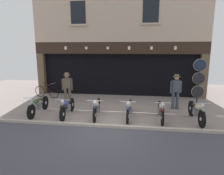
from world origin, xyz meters
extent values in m
cube|color=gray|center=(0.00, 5.00, -0.04)|extent=(22.45, 10.00, 0.08)
cube|color=#AE9F92|center=(0.00, 0.08, 0.01)|extent=(22.45, 0.16, 0.18)
cube|color=black|center=(0.00, 7.30, 1.30)|extent=(9.61, 4.00, 2.60)
cube|color=brown|center=(-5.00, 5.18, 1.30)|extent=(0.44, 0.36, 2.60)
cube|color=brown|center=(5.00, 5.18, 1.30)|extent=(0.44, 0.36, 2.60)
cube|color=black|center=(0.00, 5.55, 1.43)|extent=(9.19, 0.03, 2.18)
cube|color=#2E2017|center=(0.00, 5.12, 2.95)|extent=(10.45, 0.24, 0.70)
cube|color=silver|center=(-3.25, 4.99, 2.95)|extent=(0.14, 0.03, 0.20)
cube|color=silver|center=(-1.95, 4.99, 2.95)|extent=(0.14, 0.03, 0.16)
cube|color=silver|center=(-0.62, 4.99, 2.95)|extent=(0.14, 0.03, 0.16)
cube|color=silver|center=(0.65, 4.99, 2.95)|extent=(0.14, 0.03, 0.21)
cube|color=silver|center=(1.94, 4.99, 2.95)|extent=(0.14, 0.03, 0.19)
cube|color=silver|center=(3.29, 4.99, 2.95)|extent=(0.14, 0.03, 0.21)
cube|color=#BEA38E|center=(0.00, 5.20, 5.00)|extent=(10.45, 0.40, 3.39)
cube|color=black|center=(-2.39, 4.99, 5.00)|extent=(0.90, 0.02, 1.30)
cube|color=#BEA38E|center=(-2.39, 4.95, 4.30)|extent=(1.10, 0.12, 0.10)
cube|color=black|center=(1.83, 4.99, 5.00)|extent=(0.90, 0.02, 1.30)
cube|color=#BEA38E|center=(1.83, 4.95, 4.30)|extent=(1.10, 0.12, 0.10)
cylinder|color=black|center=(-3.17, 0.50, 0.32)|extent=(0.11, 0.65, 0.65)
cylinder|color=silver|center=(-3.17, 0.50, 0.32)|extent=(0.11, 0.15, 0.14)
cylinder|color=black|center=(-3.25, 1.90, 0.32)|extent=(0.12, 0.65, 0.65)
cylinder|color=silver|center=(-3.25, 1.90, 0.32)|extent=(0.12, 0.15, 0.14)
cube|color=gray|center=(-3.21, 1.20, 0.44)|extent=(0.14, 1.29, 0.07)
cube|color=slate|center=(-3.21, 1.20, 0.37)|extent=(0.22, 0.33, 0.26)
ellipsoid|color=#344A2A|center=(-3.20, 1.03, 0.64)|extent=(0.25, 0.47, 0.20)
ellipsoid|color=#38281E|center=(-3.23, 1.45, 0.62)|extent=(0.22, 0.31, 0.10)
cube|color=gray|center=(-3.17, 0.50, 0.67)|extent=(0.12, 0.37, 0.04)
sphere|color=silver|center=(-3.18, 0.56, 0.82)|extent=(0.15, 0.15, 0.15)
cylinder|color=silver|center=(-3.18, 0.56, 0.90)|extent=(0.62, 0.06, 0.02)
cylinder|color=silver|center=(-3.18, 0.54, 0.61)|extent=(0.05, 0.24, 0.62)
cylinder|color=black|center=(-1.77, 0.41, 0.32)|extent=(0.11, 0.63, 0.63)
cylinder|color=silver|center=(-1.77, 0.41, 0.32)|extent=(0.11, 0.14, 0.14)
cylinder|color=black|center=(-1.86, 1.79, 0.32)|extent=(0.12, 0.64, 0.63)
cylinder|color=silver|center=(-1.86, 1.79, 0.32)|extent=(0.12, 0.15, 0.14)
cube|color=black|center=(-1.81, 1.10, 0.44)|extent=(0.15, 1.27, 0.07)
cube|color=slate|center=(-1.81, 1.10, 0.37)|extent=(0.22, 0.33, 0.26)
ellipsoid|color=navy|center=(-1.80, 0.94, 0.64)|extent=(0.25, 0.47, 0.20)
ellipsoid|color=#38281E|center=(-1.83, 1.35, 0.62)|extent=(0.22, 0.31, 0.10)
cube|color=black|center=(-1.77, 0.41, 0.65)|extent=(0.12, 0.37, 0.04)
sphere|color=silver|center=(-1.78, 0.47, 0.82)|extent=(0.15, 0.15, 0.15)
cylinder|color=silver|center=(-1.78, 0.47, 0.90)|extent=(0.62, 0.06, 0.02)
cylinder|color=silver|center=(-1.77, 0.45, 0.61)|extent=(0.05, 0.26, 0.61)
cylinder|color=black|center=(-0.46, 0.47, 0.32)|extent=(0.13, 0.64, 0.64)
cylinder|color=silver|center=(-0.46, 0.47, 0.32)|extent=(0.11, 0.15, 0.14)
cylinder|color=black|center=(-0.59, 1.89, 0.32)|extent=(0.14, 0.64, 0.64)
cylinder|color=silver|center=(-0.59, 1.89, 0.32)|extent=(0.12, 0.15, 0.14)
cube|color=#233445|center=(-0.52, 1.18, 0.44)|extent=(0.18, 1.31, 0.07)
cube|color=slate|center=(-0.52, 1.18, 0.37)|extent=(0.23, 0.34, 0.26)
ellipsoid|color=tan|center=(-0.51, 1.01, 0.64)|extent=(0.26, 0.48, 0.20)
ellipsoid|color=#38281E|center=(-0.55, 1.43, 0.62)|extent=(0.23, 0.32, 0.10)
cube|color=#233445|center=(-0.46, 0.47, 0.66)|extent=(0.13, 0.37, 0.04)
sphere|color=silver|center=(-0.47, 0.53, 0.82)|extent=(0.15, 0.15, 0.15)
cylinder|color=silver|center=(-0.47, 0.53, 0.90)|extent=(0.62, 0.08, 0.02)
cylinder|color=silver|center=(-0.46, 0.51, 0.61)|extent=(0.06, 0.29, 0.60)
cylinder|color=black|center=(0.86, 0.54, 0.30)|extent=(0.09, 0.61, 0.60)
cylinder|color=silver|center=(0.86, 0.54, 0.30)|extent=(0.10, 0.14, 0.13)
cylinder|color=black|center=(0.90, 1.97, 0.30)|extent=(0.10, 0.61, 0.60)
cylinder|color=silver|center=(0.90, 1.97, 0.30)|extent=(0.11, 0.14, 0.13)
cube|color=#222B4F|center=(0.88, 1.26, 0.42)|extent=(0.11, 1.32, 0.07)
cube|color=slate|center=(0.88, 1.26, 0.35)|extent=(0.21, 0.33, 0.26)
ellipsoid|color=#A4A488|center=(0.87, 1.09, 0.62)|extent=(0.23, 0.47, 0.20)
ellipsoid|color=#38281E|center=(0.88, 1.52, 0.60)|extent=(0.21, 0.31, 0.10)
cube|color=#222B4F|center=(0.86, 0.54, 0.62)|extent=(0.11, 0.36, 0.04)
sphere|color=silver|center=(0.86, 0.60, 0.80)|extent=(0.15, 0.15, 0.15)
cylinder|color=silver|center=(0.86, 0.60, 0.88)|extent=(0.62, 0.04, 0.02)
cylinder|color=silver|center=(0.86, 0.58, 0.59)|extent=(0.04, 0.28, 0.60)
cylinder|color=black|center=(2.19, 0.53, 0.31)|extent=(0.07, 0.63, 0.63)
cylinder|color=silver|center=(2.19, 0.53, 0.31)|extent=(0.10, 0.14, 0.14)
cylinder|color=black|center=(2.20, 1.83, 0.31)|extent=(0.08, 0.63, 0.63)
cylinder|color=silver|center=(2.20, 1.83, 0.31)|extent=(0.11, 0.14, 0.14)
cube|color=#4F1715|center=(2.20, 1.18, 0.43)|extent=(0.08, 1.20, 0.07)
cube|color=slate|center=(2.20, 1.18, 0.36)|extent=(0.20, 0.32, 0.26)
ellipsoid|color=gray|center=(2.19, 1.03, 0.63)|extent=(0.22, 0.46, 0.20)
ellipsoid|color=#38281E|center=(2.20, 1.42, 0.61)|extent=(0.20, 0.30, 0.10)
cube|color=#4F1715|center=(2.19, 0.53, 0.65)|extent=(0.10, 0.36, 0.04)
sphere|color=silver|center=(2.19, 0.59, 0.81)|extent=(0.15, 0.15, 0.15)
cylinder|color=silver|center=(2.19, 0.59, 0.89)|extent=(0.62, 0.03, 0.02)
cylinder|color=silver|center=(2.19, 0.57, 0.60)|extent=(0.04, 0.26, 0.61)
cylinder|color=black|center=(3.63, 0.53, 0.34)|extent=(0.10, 0.68, 0.68)
cylinder|color=silver|center=(3.63, 0.53, 0.34)|extent=(0.11, 0.15, 0.15)
cylinder|color=black|center=(3.57, 1.84, 0.34)|extent=(0.11, 0.68, 0.68)
cylinder|color=silver|center=(3.57, 1.84, 0.34)|extent=(0.12, 0.15, 0.15)
cube|color=gray|center=(3.60, 1.19, 0.46)|extent=(0.12, 1.20, 0.07)
cube|color=slate|center=(3.60, 1.19, 0.39)|extent=(0.21, 0.33, 0.26)
ellipsoid|color=tan|center=(3.61, 1.03, 0.66)|extent=(0.24, 0.47, 0.20)
ellipsoid|color=#38281E|center=(3.59, 1.42, 0.64)|extent=(0.21, 0.31, 0.10)
cube|color=gray|center=(3.63, 0.53, 0.70)|extent=(0.12, 0.36, 0.04)
sphere|color=silver|center=(3.63, 0.59, 0.84)|extent=(0.15, 0.15, 0.15)
cylinder|color=silver|center=(3.63, 0.59, 0.92)|extent=(0.62, 0.05, 0.02)
cylinder|color=silver|center=(3.63, 0.57, 0.63)|extent=(0.05, 0.27, 0.61)
cylinder|color=brown|center=(-2.39, 3.02, 0.43)|extent=(0.15, 0.15, 0.87)
cylinder|color=brown|center=(-2.61, 2.97, 0.43)|extent=(0.15, 0.15, 0.87)
cube|color=brown|center=(-2.50, 2.99, 1.12)|extent=(0.42, 0.30, 0.54)
cube|color=silver|center=(-2.53, 3.11, 1.18)|extent=(0.14, 0.05, 0.30)
cube|color=#47234C|center=(-2.53, 3.12, 1.17)|extent=(0.05, 0.02, 0.28)
cylinder|color=brown|center=(-2.27, 3.04, 1.05)|extent=(0.09, 0.09, 0.61)
cylinder|color=brown|center=(-2.73, 2.94, 1.05)|extent=(0.09, 0.09, 0.61)
sphere|color=#9E7A5B|center=(-2.50, 2.99, 1.50)|extent=(0.20, 0.20, 0.20)
cylinder|color=#7F705B|center=(-2.50, 2.99, 1.56)|extent=(0.35, 0.35, 0.01)
cylinder|color=#7F705B|center=(-2.50, 2.99, 1.61)|extent=(0.21, 0.21, 0.11)
cylinder|color=#3D424C|center=(3.16, 2.81, 0.45)|extent=(0.15, 0.15, 0.89)
cylinder|color=#3D424C|center=(2.94, 2.77, 0.45)|extent=(0.15, 0.15, 0.89)
cube|color=#3D424C|center=(3.05, 2.79, 1.15)|extent=(0.42, 0.29, 0.55)
cube|color=white|center=(3.02, 2.90, 1.22)|extent=(0.14, 0.05, 0.31)
cube|color=navy|center=(3.02, 2.92, 1.20)|extent=(0.05, 0.02, 0.29)
cylinder|color=#3D424C|center=(3.28, 2.84, 1.10)|extent=(0.09, 0.09, 0.58)
cylinder|color=#3D424C|center=(2.82, 2.74, 1.10)|extent=(0.09, 0.09, 0.58)
sphere|color=beige|center=(3.05, 2.79, 1.54)|extent=(0.21, 0.21, 0.21)
cylinder|color=brown|center=(3.05, 2.79, 1.59)|extent=(0.35, 0.35, 0.01)
cylinder|color=brown|center=(3.05, 2.79, 1.65)|extent=(0.22, 0.22, 0.11)
cylinder|color=#232328|center=(4.27, 3.52, 1.15)|extent=(0.06, 0.06, 2.29)
cylinder|color=#192338|center=(4.27, 3.50, 2.11)|extent=(0.60, 0.03, 0.60)
torus|color=beige|center=(4.27, 3.51, 2.11)|extent=(0.62, 0.04, 0.62)
cylinder|color=black|center=(4.27, 3.50, 1.43)|extent=(0.60, 0.03, 0.60)
torus|color=beige|center=(4.27, 3.51, 1.43)|extent=(0.62, 0.04, 0.62)
cylinder|color=black|center=(4.27, 3.50, 0.75)|extent=(0.60, 0.03, 0.60)
torus|color=silver|center=(4.27, 3.51, 0.75)|extent=(0.62, 0.04, 0.62)
cube|color=beige|center=(-2.67, 5.40, 1.71)|extent=(0.73, 0.02, 1.09)
cube|color=#1E3323|center=(-2.67, 5.39, 2.15)|extent=(0.73, 0.01, 0.20)
cube|color=silver|center=(-3.92, 5.40, 1.58)|extent=(0.78, 0.02, 0.95)
cube|color=#232328|center=(-3.92, 5.39, 1.96)|extent=(0.78, 0.01, 0.20)
torus|color=black|center=(-3.77, 4.08, 0.32)|extent=(0.68, 0.17, 0.68)
torus|color=black|center=(-4.76, 4.28, 0.32)|extent=(0.68, 0.17, 0.68)
cylinder|color=#4C1E19|center=(-4.17, 4.16, 0.50)|extent=(0.59, 0.15, 0.44)
cylinder|color=#4C1E19|center=(-4.27, 4.18, 0.76)|extent=(0.55, 0.14, 0.03)
cylinder|color=#4C1E19|center=(-4.45, 4.22, 0.62)|extent=(0.11, 0.05, 0.52)
ellipsoid|color=#332319|center=(-4.49, 4.23, 0.88)|extent=(0.26, 0.17, 0.06)
cylinder|color=silver|center=(-3.77, 4.08, 0.88)|extent=(0.12, 0.49, 0.02)
camera|label=1|loc=(1.23, -6.81, 2.94)|focal=31.43mm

